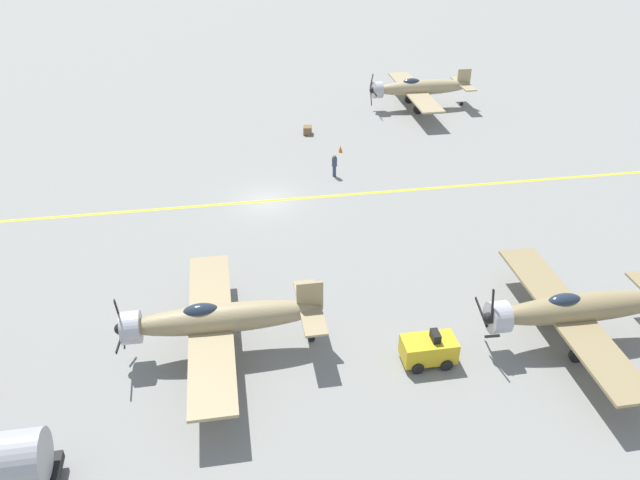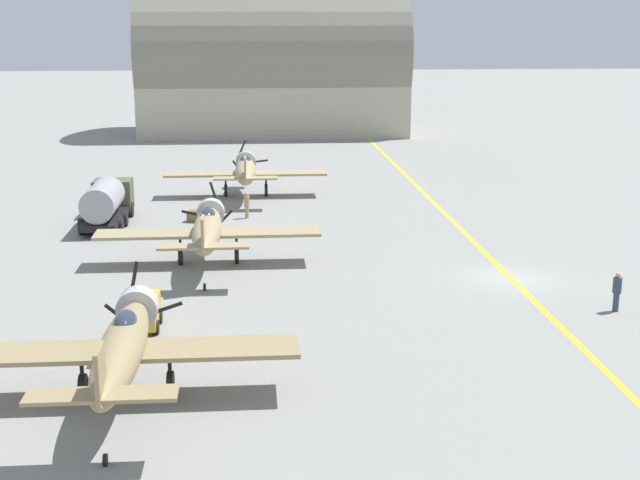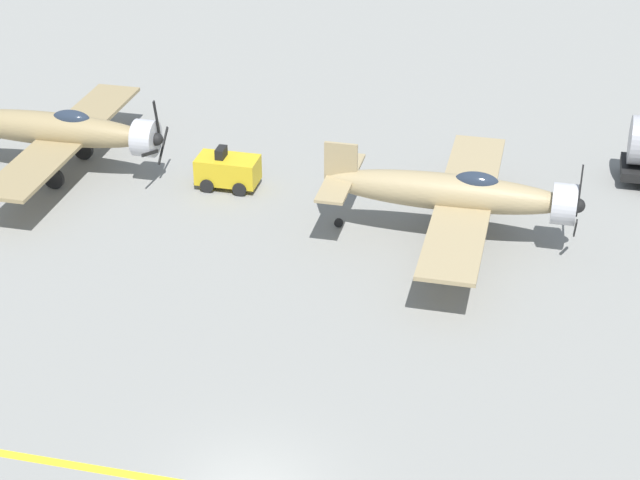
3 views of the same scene
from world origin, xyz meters
TOP-DOWN VIEW (x-y plane):
  - airplane_near_left at (-17.53, -13.73)m, footprint 12.00×9.98m
  - airplane_mid_left at (-15.45, 3.70)m, footprint 12.00×9.98m
  - tow_tractor at (-17.85, -6.21)m, footprint 1.57×2.60m

SIDE VIEW (x-z plane):
  - tow_tractor at x=-17.85m, z-range -0.11..1.69m
  - airplane_near_left at x=-17.53m, z-range 0.12..3.90m
  - airplane_mid_left at x=-15.45m, z-range 0.14..3.89m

